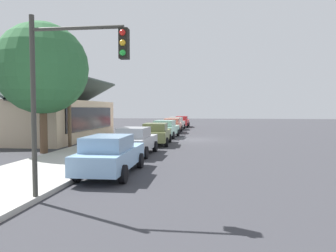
{
  "coord_description": "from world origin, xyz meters",
  "views": [
    {
      "loc": [
        -27.56,
        -1.25,
        2.63
      ],
      "look_at": [
        0.68,
        2.36,
        1.11
      ],
      "focal_mm": 34.48,
      "sensor_mm": 36.0,
      "label": 1
    }
  ],
  "objects": [
    {
      "name": "car_olive",
      "position": [
        -4.3,
        2.6,
        0.82
      ],
      "size": [
        4.83,
        2.13,
        1.59
      ],
      "rotation": [
        0.0,
        0.0,
        0.04
      ],
      "color": "olive",
      "rests_on": "ground"
    },
    {
      "name": "car_seafoam",
      "position": [
        1.65,
        2.72,
        0.82
      ],
      "size": [
        4.92,
        2.26,
        1.59
      ],
      "rotation": [
        0.0,
        0.0,
        -0.05
      ],
      "color": "#9ED1BC",
      "rests_on": "ground"
    },
    {
      "name": "car_coral",
      "position": [
        7.54,
        2.76,
        0.81
      ],
      "size": [
        4.44,
        2.03,
        1.59
      ],
      "rotation": [
        0.0,
        0.0,
        0.01
      ],
      "color": "#EA8C75",
      "rests_on": "ground"
    },
    {
      "name": "car_ivory",
      "position": [
        12.99,
        2.9,
        0.81
      ],
      "size": [
        4.59,
        2.09,
        1.59
      ],
      "rotation": [
        0.0,
        0.0,
        -0.05
      ],
      "color": "silver",
      "rests_on": "ground"
    },
    {
      "name": "utility_pole_wooden",
      "position": [
        -6.64,
        8.2,
        3.93
      ],
      "size": [
        1.8,
        0.24,
        7.5
      ],
      "color": "brown",
      "rests_on": "ground"
    },
    {
      "name": "ground_plane",
      "position": [
        0.0,
        0.0,
        0.0
      ],
      "size": [
        120.0,
        120.0,
        0.0
      ],
      "primitive_type": "plane",
      "color": "#38383D"
    },
    {
      "name": "car_silver",
      "position": [
        -9.75,
        2.89,
        0.81
      ],
      "size": [
        4.46,
        2.0,
        1.59
      ],
      "rotation": [
        0.0,
        0.0,
        -0.02
      ],
      "color": "silver",
      "rests_on": "ground"
    },
    {
      "name": "shade_tree",
      "position": [
        -9.66,
        8.45,
        4.98
      ],
      "size": [
        5.33,
        5.33,
        7.66
      ],
      "color": "brown",
      "rests_on": "ground"
    },
    {
      "name": "storefront_building",
      "position": [
        -1.41,
        11.98,
        1.8
      ],
      "size": [
        13.18,
        7.06,
        5.23
      ],
      "color": "#CCB293",
      "rests_on": "ground"
    },
    {
      "name": "car_skyblue",
      "position": [
        -15.24,
        2.62,
        0.82
      ],
      "size": [
        4.85,
        2.0,
        1.59
      ],
      "rotation": [
        0.0,
        0.0,
        0.01
      ],
      "color": "#8CB7E0",
      "rests_on": "ground"
    },
    {
      "name": "car_cherry",
      "position": [
        18.75,
        2.64,
        0.82
      ],
      "size": [
        4.77,
        1.99,
        1.59
      ],
      "rotation": [
        0.0,
        0.0,
        0.0
      ],
      "color": "red",
      "rests_on": "ground"
    },
    {
      "name": "fire_hydrant_red",
      "position": [
        4.09,
        4.2,
        0.5
      ],
      "size": [
        0.22,
        0.22,
        0.71
      ],
      "color": "red",
      "rests_on": "sidewalk_curb"
    },
    {
      "name": "sidewalk_curb",
      "position": [
        0.0,
        5.6,
        0.08
      ],
      "size": [
        60.0,
        4.2,
        0.16
      ],
      "primitive_type": "cube",
      "color": "#B2AFA8",
      "rests_on": "ground"
    },
    {
      "name": "traffic_light_main",
      "position": [
        -19.15,
        2.54,
        3.49
      ],
      "size": [
        0.37,
        2.79,
        5.2
      ],
      "color": "#383833",
      "rests_on": "ground"
    }
  ]
}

